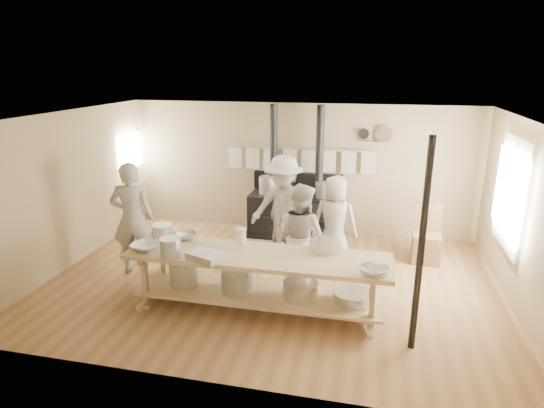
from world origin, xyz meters
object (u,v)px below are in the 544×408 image
at_px(cook_far_left, 133,218).
at_px(cook_left, 301,236).
at_px(roasting_pan, 205,256).
at_px(chair, 426,245).
at_px(prep_table, 257,276).
at_px(stove, 295,211).
at_px(cook_right, 282,211).
at_px(cook_by_window, 284,209).
at_px(cook_center, 335,221).

height_order(cook_far_left, cook_left, cook_far_left).
distance_m(cook_far_left, roasting_pan, 2.00).
xyz_separation_m(cook_far_left, chair, (4.74, 1.48, -0.63)).
relative_size(prep_table, cook_left, 2.20).
relative_size(stove, roasting_pan, 5.75).
xyz_separation_m(cook_right, cook_by_window, (0.10, -0.38, 0.17)).
height_order(stove, prep_table, stove).
bearing_deg(cook_far_left, stove, -153.21).
bearing_deg(cook_center, stove, -44.68).
bearing_deg(cook_right, cook_by_window, 112.89).
distance_m(cook_left, cook_right, 1.41).
bearing_deg(stove, cook_far_left, -135.65).
bearing_deg(cook_by_window, stove, 102.18).
height_order(cook_center, chair, cook_center).
bearing_deg(cook_far_left, cook_center, 179.77).
relative_size(cook_center, cook_by_window, 0.85).
height_order(stove, cook_right, stove).
bearing_deg(prep_table, roasting_pan, -151.80).
relative_size(stove, cook_by_window, 1.40).
height_order(cook_left, cook_right, cook_left).
xyz_separation_m(cook_by_window, chair, (2.45, 0.45, -0.63)).
height_order(prep_table, cook_right, cook_right).
distance_m(cook_center, roasting_pan, 2.60).
distance_m(cook_by_window, chair, 2.57).
bearing_deg(cook_by_window, prep_table, -78.37).
height_order(chair, roasting_pan, chair).
height_order(cook_far_left, cook_center, cook_far_left).
bearing_deg(cook_far_left, cook_left, 164.88).
bearing_deg(cook_right, chair, -170.19).
distance_m(stove, cook_right, 0.86).
height_order(prep_table, cook_left, cook_left).
xyz_separation_m(prep_table, cook_right, (-0.09, 2.20, 0.24)).
relative_size(cook_far_left, cook_right, 1.22).
bearing_deg(cook_left, cook_right, -38.53).
xyz_separation_m(stove, cook_left, (0.46, -2.12, 0.30)).
bearing_deg(prep_table, cook_far_left, 160.99).
bearing_deg(stove, chair, -16.97).
bearing_deg(chair, cook_center, -160.16).
distance_m(chair, roasting_pan, 4.07).
distance_m(prep_table, cook_far_left, 2.45).
distance_m(cook_far_left, cook_by_window, 2.51).
bearing_deg(cook_far_left, prep_table, 143.43).
height_order(cook_right, chair, cook_right).
xyz_separation_m(prep_table, cook_far_left, (-2.28, 0.79, 0.41)).
distance_m(stove, roasting_pan, 3.43).
distance_m(cook_center, cook_right, 1.07).
relative_size(prep_table, chair, 3.59).
distance_m(prep_table, cook_center, 2.01).
relative_size(prep_table, cook_far_left, 1.93).
distance_m(cook_far_left, cook_left, 2.75).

